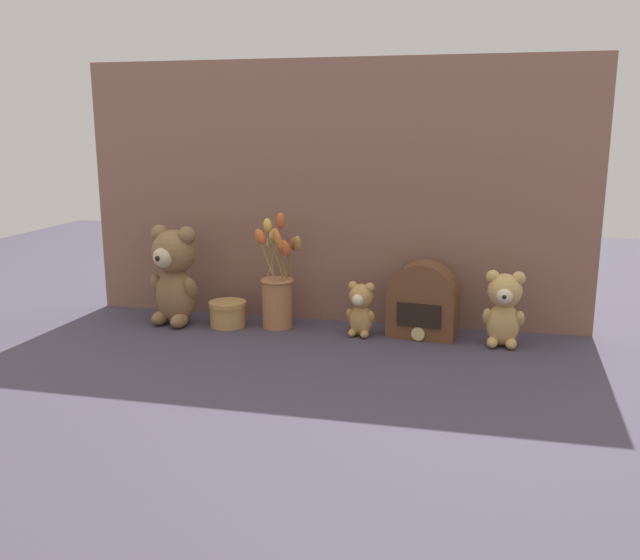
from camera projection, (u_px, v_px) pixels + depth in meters
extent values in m
plane|color=#3D3847|center=(318.00, 336.00, 1.88)|extent=(4.00, 4.00, 0.00)
cube|color=#845B4C|center=(331.00, 194.00, 1.96)|extent=(1.48, 0.02, 0.76)
ellipsoid|color=olive|center=(176.00, 296.00, 1.98)|extent=(0.14, 0.12, 0.17)
sphere|color=olive|center=(174.00, 252.00, 1.96)|extent=(0.13, 0.13, 0.13)
sphere|color=#D1B289|center=(164.00, 257.00, 1.91)|extent=(0.06, 0.06, 0.06)
sphere|color=black|center=(158.00, 258.00, 1.89)|extent=(0.02, 0.02, 0.02)
sphere|color=olive|center=(187.00, 235.00, 1.93)|extent=(0.05, 0.05, 0.05)
sphere|color=olive|center=(160.00, 233.00, 1.96)|extent=(0.05, 0.05, 0.05)
ellipsoid|color=olive|center=(190.00, 288.00, 1.95)|extent=(0.05, 0.06, 0.08)
ellipsoid|color=olive|center=(157.00, 285.00, 1.99)|extent=(0.05, 0.06, 0.08)
ellipsoid|color=olive|center=(179.00, 321.00, 1.95)|extent=(0.05, 0.07, 0.04)
ellipsoid|color=olive|center=(160.00, 318.00, 1.98)|extent=(0.05, 0.07, 0.04)
ellipsoid|color=tan|center=(503.00, 324.00, 1.79)|extent=(0.09, 0.08, 0.12)
sphere|color=tan|center=(505.00, 291.00, 1.77)|extent=(0.09, 0.09, 0.09)
sphere|color=beige|center=(504.00, 296.00, 1.73)|extent=(0.04, 0.04, 0.04)
sphere|color=black|center=(504.00, 297.00, 1.72)|extent=(0.01, 0.01, 0.01)
sphere|color=tan|center=(519.00, 278.00, 1.75)|extent=(0.04, 0.04, 0.04)
sphere|color=tan|center=(493.00, 277.00, 1.77)|extent=(0.04, 0.04, 0.04)
ellipsoid|color=tan|center=(519.00, 319.00, 1.76)|extent=(0.03, 0.04, 0.05)
ellipsoid|color=tan|center=(487.00, 316.00, 1.79)|extent=(0.03, 0.04, 0.05)
ellipsoid|color=tan|center=(511.00, 344.00, 1.76)|extent=(0.03, 0.05, 0.03)
ellipsoid|color=tan|center=(492.00, 342.00, 1.78)|extent=(0.03, 0.05, 0.03)
ellipsoid|color=tan|center=(361.00, 320.00, 1.88)|extent=(0.07, 0.06, 0.09)
sphere|color=tan|center=(361.00, 296.00, 1.86)|extent=(0.07, 0.07, 0.07)
sphere|color=beige|center=(358.00, 300.00, 1.84)|extent=(0.03, 0.03, 0.03)
sphere|color=black|center=(356.00, 301.00, 1.83)|extent=(0.01, 0.01, 0.01)
sphere|color=tan|center=(370.00, 288.00, 1.85)|extent=(0.03, 0.03, 0.03)
sphere|color=tan|center=(353.00, 286.00, 1.86)|extent=(0.03, 0.03, 0.03)
ellipsoid|color=tan|center=(371.00, 316.00, 1.86)|extent=(0.02, 0.03, 0.04)
ellipsoid|color=tan|center=(350.00, 314.00, 1.88)|extent=(0.02, 0.03, 0.04)
ellipsoid|color=tan|center=(365.00, 334.00, 1.86)|extent=(0.03, 0.04, 0.02)
ellipsoid|color=tan|center=(352.00, 333.00, 1.87)|extent=(0.03, 0.04, 0.02)
cylinder|color=#AD7047|center=(277.00, 303.00, 1.95)|extent=(0.09, 0.09, 0.14)
torus|color=#AD7047|center=(277.00, 280.00, 1.94)|extent=(0.10, 0.10, 0.01)
cylinder|color=#9E7542|center=(273.00, 258.00, 1.96)|extent=(0.04, 0.03, 0.11)
ellipsoid|color=tan|center=(271.00, 238.00, 1.96)|extent=(0.04, 0.04, 0.06)
cylinder|color=#9E7542|center=(267.00, 259.00, 1.88)|extent=(0.06, 0.02, 0.13)
ellipsoid|color=#C65B28|center=(260.00, 237.00, 1.84)|extent=(0.05, 0.04, 0.05)
cylinder|color=#9E7542|center=(270.00, 253.00, 1.89)|extent=(0.03, 0.01, 0.16)
ellipsoid|color=gold|center=(268.00, 225.00, 1.87)|extent=(0.03, 0.03, 0.04)
cylinder|color=#9E7542|center=(277.00, 260.00, 1.89)|extent=(0.04, 0.02, 0.13)
ellipsoid|color=orange|center=(278.00, 239.00, 1.86)|extent=(0.04, 0.03, 0.06)
cylinder|color=#9E7542|center=(290.00, 261.00, 1.92)|extent=(0.01, 0.05, 0.10)
ellipsoid|color=tan|center=(298.00, 244.00, 1.91)|extent=(0.03, 0.04, 0.05)
cylinder|color=#9E7542|center=(288.00, 261.00, 1.93)|extent=(0.02, 0.04, 0.10)
ellipsoid|color=#C65B28|center=(294.00, 243.00, 1.93)|extent=(0.04, 0.04, 0.05)
cylinder|color=#9E7542|center=(282.00, 264.00, 1.90)|extent=(0.03, 0.03, 0.10)
ellipsoid|color=#C65B28|center=(285.00, 248.00, 1.87)|extent=(0.05, 0.05, 0.05)
cylinder|color=#9E7542|center=(280.00, 251.00, 1.90)|extent=(0.01, 0.01, 0.17)
ellipsoid|color=#C65B28|center=(281.00, 221.00, 1.87)|extent=(0.04, 0.04, 0.05)
cube|color=brown|center=(422.00, 316.00, 1.87)|extent=(0.20, 0.12, 0.12)
cylinder|color=brown|center=(423.00, 295.00, 1.85)|extent=(0.20, 0.12, 0.19)
cube|color=black|center=(419.00, 316.00, 1.82)|extent=(0.12, 0.02, 0.06)
cylinder|color=#D6BC7A|center=(418.00, 334.00, 1.83)|extent=(0.04, 0.01, 0.04)
cylinder|color=tan|center=(228.00, 316.00, 1.97)|extent=(0.10, 0.10, 0.06)
cylinder|color=tan|center=(227.00, 304.00, 1.96)|extent=(0.11, 0.11, 0.01)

